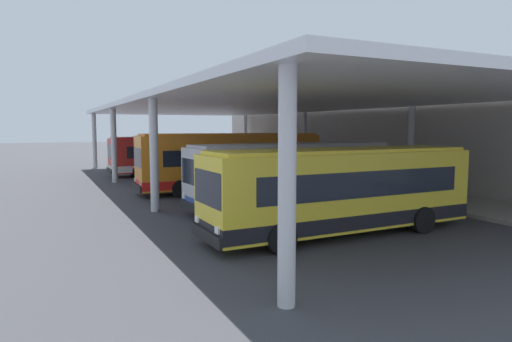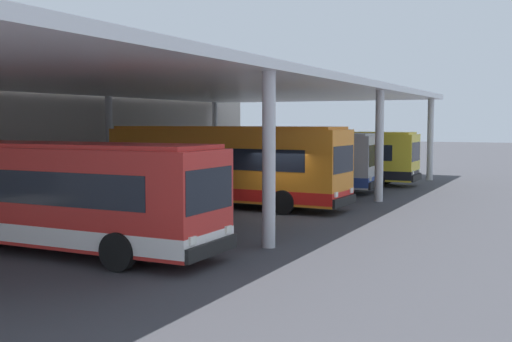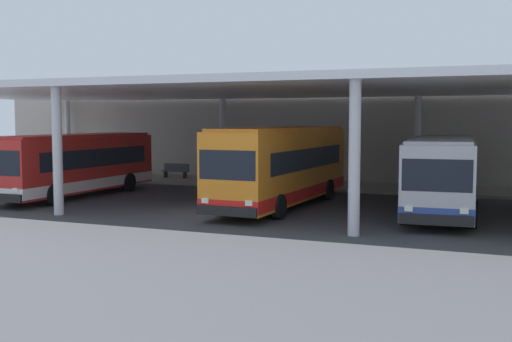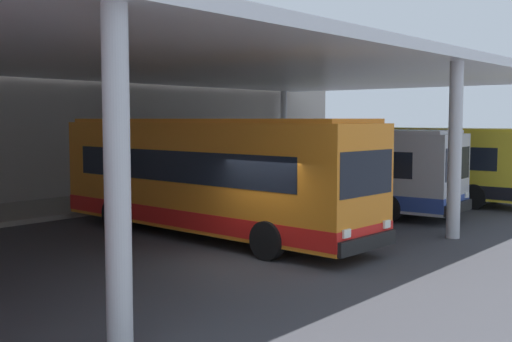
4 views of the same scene
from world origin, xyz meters
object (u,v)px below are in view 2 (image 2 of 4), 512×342
bus_nearest_bay (55,195)px  bus_far_bay (330,156)px  bus_middle_bay (279,161)px  bus_second_bay (225,165)px

bus_nearest_bay → bus_far_bay: (23.09, -0.24, 0.00)m
bus_nearest_bay → bus_middle_bay: same height
bus_second_bay → bus_far_bay: 12.12m
bus_second_bay → bus_far_bay: bus_second_bay is taller
bus_middle_bay → bus_second_bay: bearing=-176.7°
bus_nearest_bay → bus_second_bay: 11.00m
bus_far_bay → bus_nearest_bay: bearing=179.4°
bus_middle_bay → bus_far_bay: bearing=-11.7°
bus_nearest_bay → bus_second_bay: (10.99, 0.44, 0.19)m
bus_second_bay → bus_nearest_bay: bearing=-177.7°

